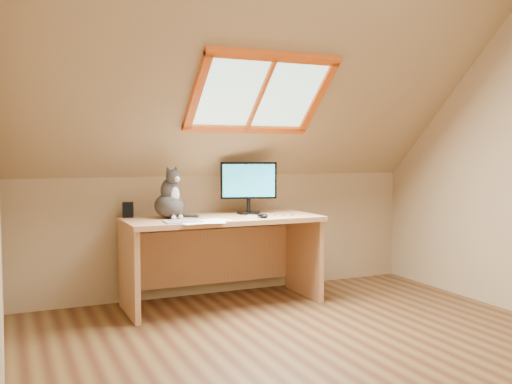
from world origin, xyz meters
TOP-DOWN VIEW (x-y plane):
  - ground at (0.00, 0.00)m, footprint 3.50×3.50m
  - room_shell at (0.00, -0.09)m, footprint 3.52×3.52m
  - desk at (-0.17, 1.45)m, footprint 1.52×0.67m
  - monitor at (0.10, 1.48)m, footprint 0.45×0.19m
  - cat at (-0.57, 1.46)m, footprint 0.29×0.32m
  - desk_speaker at (-0.85, 1.63)m, footprint 0.10×0.10m
  - graphics_tablet at (-0.56, 1.16)m, footprint 0.27×0.20m
  - mouse at (0.08, 1.17)m, footprint 0.08×0.12m
  - papers at (-0.37, 1.12)m, footprint 0.35×0.30m
  - cables at (0.18, 1.26)m, footprint 0.51×0.26m

SIDE VIEW (x-z plane):
  - ground at x=0.00m, z-range 0.00..0.00m
  - desk at x=-0.17m, z-range 0.13..0.82m
  - papers at x=-0.37m, z-range 0.69..0.70m
  - cables at x=0.18m, z-range 0.69..0.70m
  - graphics_tablet at x=-0.56m, z-range 0.69..0.70m
  - mouse at x=0.08m, z-range 0.69..0.73m
  - desk_speaker at x=-0.85m, z-range 0.69..0.81m
  - cat at x=-0.57m, z-range 0.63..1.04m
  - monitor at x=0.10m, z-range 0.73..1.15m
  - room_shell at x=0.00m, z-range 0.23..2.64m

